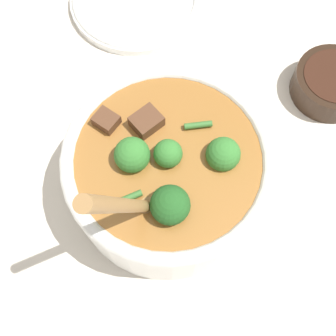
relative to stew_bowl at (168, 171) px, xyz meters
name	(u,v)px	position (x,y,z in m)	size (l,w,h in m)	color
ground_plane	(168,188)	(0.00, 0.00, -0.06)	(4.00, 4.00, 0.00)	silver
stew_bowl	(168,171)	(0.00, 0.00, 0.00)	(0.25, 0.24, 0.30)	white
condiment_bowl	(332,83)	(-0.25, 0.12, -0.04)	(0.11, 0.11, 0.04)	black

